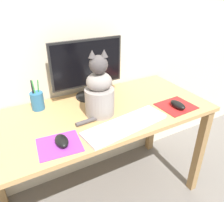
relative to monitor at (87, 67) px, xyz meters
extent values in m
plane|color=slate|center=(-0.03, -0.20, -0.91)|extent=(12.00, 12.00, 0.00)
cube|color=beige|center=(-0.03, 0.13, 0.34)|extent=(7.00, 0.04, 2.50)
cube|color=tan|center=(-0.03, -0.20, -0.22)|extent=(1.33, 0.60, 0.02)
cube|color=olive|center=(0.60, -0.47, -0.57)|extent=(0.05, 0.05, 0.68)
cube|color=olive|center=(0.60, 0.06, -0.57)|extent=(0.05, 0.05, 0.68)
cylinder|color=black|center=(0.00, 0.00, -0.20)|extent=(0.17, 0.17, 0.01)
cylinder|color=black|center=(0.00, 0.00, -0.16)|extent=(0.04, 0.04, 0.07)
cube|color=black|center=(0.00, 0.00, 0.03)|extent=(0.46, 0.02, 0.29)
cube|color=black|center=(0.00, -0.01, 0.03)|extent=(0.44, 0.00, 0.27)
cube|color=silver|center=(0.03, -0.40, -0.19)|extent=(0.48, 0.20, 0.02)
cube|color=white|center=(0.03, -0.40, -0.18)|extent=(0.46, 0.18, 0.01)
cube|color=purple|center=(-0.31, -0.39, -0.20)|extent=(0.21, 0.19, 0.00)
cube|color=red|center=(0.41, -0.37, -0.20)|extent=(0.21, 0.19, 0.00)
ellipsoid|color=black|center=(-0.30, -0.39, -0.18)|extent=(0.06, 0.10, 0.03)
ellipsoid|color=black|center=(0.40, -0.39, -0.18)|extent=(0.06, 0.11, 0.04)
cylinder|color=gray|center=(-0.03, -0.22, -0.13)|extent=(0.20, 0.20, 0.15)
ellipsoid|color=gray|center=(-0.03, -0.22, -0.01)|extent=(0.17, 0.15, 0.11)
sphere|color=#474242|center=(-0.03, -0.24, 0.09)|extent=(0.12, 0.12, 0.10)
cone|color=#474242|center=(-0.06, -0.23, 0.15)|extent=(0.05, 0.05, 0.04)
cone|color=#474242|center=(-0.01, -0.24, 0.15)|extent=(0.05, 0.05, 0.04)
cylinder|color=#474242|center=(-0.09, -0.28, -0.19)|extent=(0.21, 0.04, 0.02)
cylinder|color=#286089|center=(-0.33, 0.00, -0.15)|extent=(0.07, 0.07, 0.11)
cylinder|color=black|center=(-0.34, 0.00, -0.09)|extent=(0.01, 0.03, 0.14)
cylinder|color=green|center=(-0.31, 0.00, -0.09)|extent=(0.02, 0.03, 0.14)
cylinder|color=green|center=(-0.33, -0.01, -0.09)|extent=(0.01, 0.03, 0.14)
cylinder|color=black|center=(-0.34, 0.00, -0.09)|extent=(0.01, 0.02, 0.14)
camera|label=1|loc=(-0.48, -1.19, 0.44)|focal=35.00mm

